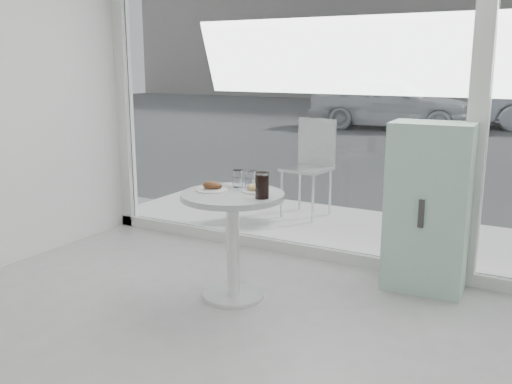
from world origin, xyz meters
The scene contains 11 objects.
storefront centered at (0.07, 3.00, 1.71)m, with size 5.00×0.14×3.00m.
main_table centered at (-0.50, 1.90, 0.55)m, with size 0.72×0.72×0.77m.
patio_deck centered at (0.00, 3.80, 0.03)m, with size 5.60×1.60×0.05m, color silver.
mint_cabinet centered at (0.64, 2.76, 0.62)m, with size 0.59×0.42×1.24m.
patio_chair centered at (-0.90, 4.11, 0.63)m, with size 0.48×0.48×1.02m.
car_white centered at (-2.69, 13.02, 0.68)m, with size 1.61×4.01×1.37m, color silver.
plate_fritter centered at (-0.66, 1.89, 0.80)m, with size 0.22×0.22×0.07m.
plate_donut centered at (-0.38, 2.01, 0.79)m, with size 0.19×0.19×0.05m.
water_tumbler_a centered at (-0.57, 2.09, 0.82)m, with size 0.08×0.08×0.12m.
water_tumbler_b centered at (-0.45, 2.07, 0.83)m, with size 0.08×0.08×0.13m.
cola_glass centered at (-0.25, 1.86, 0.85)m, with size 0.09×0.09×0.17m.
Camera 1 is at (1.53, -1.36, 1.65)m, focal length 40.00 mm.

